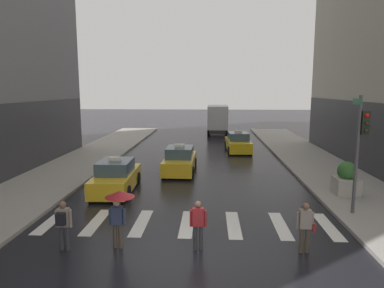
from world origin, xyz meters
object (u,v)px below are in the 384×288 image
(taxi_third, at_px, (238,143))
(pedestrian_with_umbrella, at_px, (119,204))
(pedestrian_with_backpack, at_px, (63,222))
(pedestrian_with_handbag, at_px, (305,225))
(planter_near_corner, at_px, (346,180))
(box_truck, at_px, (218,118))
(traffic_light_pole, at_px, (361,138))
(taxi_second, at_px, (180,161))
(taxi_lead, at_px, (116,177))
(pedestrian_plain_coat, at_px, (198,222))

(taxi_third, relative_size, pedestrian_with_umbrella, 2.38)
(pedestrian_with_backpack, relative_size, pedestrian_with_handbag, 1.00)
(planter_near_corner, bearing_deg, taxi_third, 109.01)
(box_truck, distance_m, planter_near_corner, 24.30)
(traffic_light_pole, distance_m, taxi_second, 11.11)
(taxi_third, bearing_deg, taxi_lead, -120.81)
(taxi_lead, height_order, taxi_second, same)
(box_truck, xyz_separation_m, pedestrian_plain_coat, (-1.21, -29.63, -0.91))
(pedestrian_with_umbrella, xyz_separation_m, pedestrian_with_backpack, (-1.75, -0.31, -0.54))
(box_truck, height_order, pedestrian_with_umbrella, box_truck)
(pedestrian_with_umbrella, distance_m, pedestrian_with_backpack, 1.86)
(pedestrian_with_handbag, height_order, pedestrian_plain_coat, same)
(taxi_second, bearing_deg, pedestrian_plain_coat, -81.96)
(pedestrian_plain_coat, bearing_deg, box_truck, 87.66)
(taxi_second, relative_size, box_truck, 0.60)
(pedestrian_with_backpack, bearing_deg, taxi_second, 75.84)
(pedestrian_with_umbrella, bearing_deg, taxi_lead, 106.04)
(taxi_lead, xyz_separation_m, pedestrian_plain_coat, (4.43, -6.46, 0.21))
(pedestrian_with_handbag, bearing_deg, taxi_second, 114.58)
(taxi_second, relative_size, pedestrian_with_handbag, 2.77)
(taxi_second, bearing_deg, traffic_light_pole, -43.21)
(pedestrian_plain_coat, bearing_deg, pedestrian_with_backpack, -176.06)
(planter_near_corner, bearing_deg, taxi_second, 150.74)
(taxi_second, xyz_separation_m, pedestrian_with_backpack, (-2.80, -11.09, 0.25))
(traffic_light_pole, xyz_separation_m, planter_near_corner, (0.59, 2.66, -2.38))
(pedestrian_plain_coat, bearing_deg, taxi_lead, 124.45)
(pedestrian_with_umbrella, bearing_deg, taxi_second, 84.43)
(traffic_light_pole, height_order, pedestrian_with_umbrella, traffic_light_pole)
(planter_near_corner, bearing_deg, taxi_lead, 177.89)
(taxi_third, distance_m, pedestrian_with_umbrella, 19.16)
(pedestrian_plain_coat, bearing_deg, planter_near_corner, 41.00)
(pedestrian_with_backpack, bearing_deg, pedestrian_plain_coat, 3.94)
(traffic_light_pole, distance_m, taxi_third, 15.67)
(taxi_lead, distance_m, pedestrian_with_umbrella, 6.76)
(pedestrian_with_umbrella, bearing_deg, traffic_light_pole, 20.69)
(box_truck, bearing_deg, pedestrian_with_umbrella, -97.28)
(pedestrian_with_backpack, bearing_deg, box_truck, 79.53)
(pedestrian_with_backpack, distance_m, pedestrian_plain_coat, 4.33)
(traffic_light_pole, distance_m, pedestrian_with_backpack, 11.53)
(pedestrian_with_handbag, bearing_deg, pedestrian_with_backpack, -177.85)
(pedestrian_with_umbrella, bearing_deg, pedestrian_with_handbag, -0.17)
(pedestrian_with_umbrella, height_order, pedestrian_with_backpack, pedestrian_with_umbrella)
(pedestrian_with_backpack, xyz_separation_m, pedestrian_plain_coat, (4.32, 0.30, -0.03))
(pedestrian_with_backpack, xyz_separation_m, pedestrian_with_handbag, (7.74, 0.29, -0.04))
(pedestrian_with_umbrella, relative_size, pedestrian_with_handbag, 1.18)
(traffic_light_pole, xyz_separation_m, taxi_lead, (-10.79, 3.08, -2.53))
(box_truck, relative_size, planter_near_corner, 4.73)
(taxi_third, relative_size, pedestrian_plain_coat, 2.80)
(planter_near_corner, bearing_deg, pedestrian_with_handbag, -120.32)
(taxi_third, bearing_deg, traffic_light_pole, -76.28)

